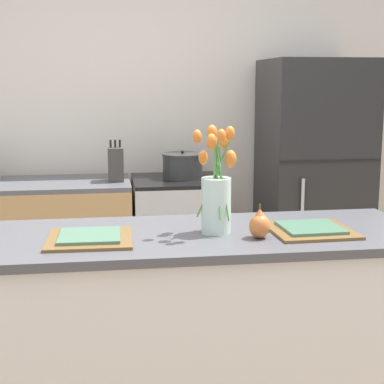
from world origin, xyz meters
The scene contains 11 objects.
back_wall centered at (0.00, 2.00, 1.35)m, with size 5.20×0.08×2.70m.
kitchen_island centered at (0.00, 0.00, 0.48)m, with size 1.80×0.66×0.96m.
back_counter centered at (-1.06, 1.60, 0.46)m, with size 1.68×0.60×0.91m.
stove_range centered at (0.10, 1.60, 0.46)m, with size 0.60×0.61×0.91m.
refrigerator centered at (1.05, 1.60, 0.85)m, with size 0.68×0.67×1.71m.
flower_vase centered at (0.06, -0.01, 1.12)m, with size 0.18×0.17×0.43m.
pear_figurine centered at (0.21, -0.12, 1.01)m, with size 0.08×0.08×0.14m.
plate_setting_left centered at (-0.44, -0.05, 0.97)m, with size 0.33×0.33×0.02m.
plate_setting_right centered at (0.44, -0.05, 0.97)m, with size 0.33×0.33×0.02m.
cooking_pot centered at (0.14, 1.62, 1.00)m, with size 0.28×0.28×0.19m.
knife_block centered at (-0.31, 1.57, 1.03)m, with size 0.10×0.14×0.27m.
Camera 1 is at (-0.37, -2.27, 1.56)m, focal length 55.00 mm.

